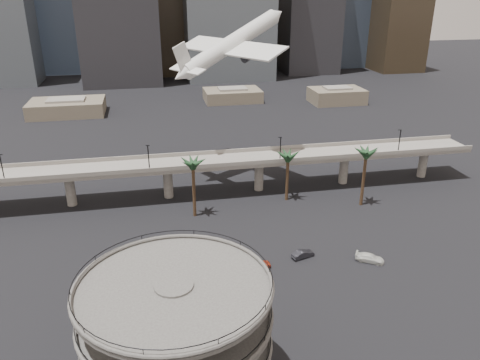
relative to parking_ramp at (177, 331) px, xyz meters
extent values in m
plane|color=black|center=(13.00, 4.00, -9.84)|extent=(700.00, 700.00, 0.00)
cylinder|color=#454241|center=(0.00, 0.00, -1.84)|extent=(4.40, 4.40, 16.50)
cylinder|color=#454241|center=(0.00, 0.00, -2.06)|extent=(22.00, 22.00, 0.45)
torus|color=#454241|center=(0.00, 0.00, -1.59)|extent=(22.20, 22.20, 0.50)
torus|color=black|center=(0.00, 0.00, -0.79)|extent=(21.80, 21.80, 0.10)
cylinder|color=#454241|center=(0.00, 0.00, 1.94)|extent=(22.00, 22.00, 0.45)
torus|color=#454241|center=(0.00, 0.00, 2.41)|extent=(22.20, 22.20, 0.50)
torus|color=black|center=(0.00, 0.00, 3.21)|extent=(21.80, 21.80, 0.10)
cylinder|color=#454241|center=(0.00, 0.00, 5.94)|extent=(22.00, 22.00, 0.45)
torus|color=#454241|center=(0.00, 0.00, 6.41)|extent=(22.20, 22.20, 0.50)
torus|color=black|center=(0.00, 0.00, 7.21)|extent=(21.80, 21.80, 0.10)
cube|color=slate|center=(13.00, 59.00, -1.84)|extent=(130.00, 9.00, 0.90)
cube|color=slate|center=(13.00, 54.50, -0.94)|extent=(130.00, 0.30, 1.00)
cube|color=slate|center=(13.00, 63.50, -0.94)|extent=(130.00, 0.30, 1.00)
cylinder|color=slate|center=(-20.00, 59.00, -6.04)|extent=(2.20, 2.20, 8.00)
cylinder|color=slate|center=(2.00, 59.00, -6.04)|extent=(2.20, 2.20, 8.00)
cylinder|color=slate|center=(24.00, 59.00, -6.04)|extent=(2.20, 2.20, 8.00)
cylinder|color=slate|center=(46.00, 59.00, -6.04)|extent=(2.20, 2.20, 8.00)
cylinder|color=slate|center=(68.00, 59.00, -6.04)|extent=(2.20, 2.20, 8.00)
cylinder|color=black|center=(-32.00, 55.00, 1.66)|extent=(0.24, 0.24, 6.00)
cylinder|color=black|center=(-2.00, 55.00, 1.66)|extent=(0.24, 0.24, 6.00)
cylinder|color=black|center=(28.00, 55.00, 1.66)|extent=(0.24, 0.24, 6.00)
cylinder|color=black|center=(58.00, 55.00, 1.66)|extent=(0.24, 0.24, 6.00)
cylinder|color=#432E1C|center=(7.00, 48.00, -3.76)|extent=(0.70, 0.70, 12.15)
ellipsoid|color=#1A391E|center=(7.00, 48.00, 2.71)|extent=(4.40, 4.40, 2.00)
cylinder|color=#432E1C|center=(29.00, 52.00, -4.44)|extent=(0.70, 0.70, 10.80)
ellipsoid|color=#1A391E|center=(29.00, 52.00, 1.36)|extent=(4.40, 4.40, 2.00)
cylinder|color=#432E1C|center=(45.00, 46.00, -3.54)|extent=(0.70, 0.70, 12.60)
ellipsoid|color=#1A391E|center=(45.00, 46.00, 3.16)|extent=(4.40, 4.40, 2.00)
cube|color=#675E4C|center=(-32.00, 144.00, -7.09)|extent=(28.00, 18.00, 5.50)
cube|color=slate|center=(-32.00, 144.00, -3.94)|extent=(14.00, 9.00, 0.80)
cube|color=#675E4C|center=(35.00, 154.00, -7.34)|extent=(24.00, 16.00, 5.00)
cube|color=slate|center=(35.00, 154.00, -4.44)|extent=(12.00, 8.00, 0.80)
cube|color=#675E4C|center=(78.00, 142.00, -6.84)|extent=(22.00, 15.00, 6.00)
cube|color=slate|center=(78.00, 142.00, -3.44)|extent=(11.00, 7.50, 0.80)
cube|color=#4C5259|center=(-67.00, 214.00, 28.13)|extent=(26.00, 24.00, 75.92)
cube|color=#333E4F|center=(-42.00, 249.00, 13.53)|extent=(30.00, 30.00, 46.72)
cube|color=gray|center=(68.00, 244.00, 10.61)|extent=(24.00, 24.00, 40.88)
cube|color=#333E4F|center=(118.00, 239.00, 24.23)|extent=(34.00, 30.00, 68.14)
cube|color=#30271A|center=(143.00, 214.00, 18.39)|extent=(26.00, 26.00, 56.46)
cube|color=gray|center=(31.00, 264.00, 8.66)|extent=(22.00, 22.00, 36.99)
cube|color=slate|center=(31.00, 264.00, 28.35)|extent=(12.10, 12.10, 2.40)
cylinder|color=silver|center=(20.14, 72.98, 23.70)|extent=(27.65, 18.96, 14.56)
cone|color=silver|center=(33.65, 81.22, 29.73)|extent=(6.29, 5.95, 5.04)
cone|color=silver|center=(6.62, 64.75, 17.68)|extent=(5.93, 5.49, 4.63)
cube|color=silver|center=(19.47, 72.57, 22.70)|extent=(22.83, 31.51, 2.88)
cube|color=silver|center=(8.24, 65.73, 18.86)|extent=(7.86, 10.65, 1.19)
cube|color=silver|center=(7.31, 65.17, 21.72)|extent=(4.82, 3.14, 6.86)
cylinder|color=#242428|center=(17.24, 78.25, 21.47)|extent=(5.46, 4.50, 3.67)
cylinder|color=#242428|center=(23.49, 67.99, 21.47)|extent=(5.46, 4.50, 3.67)
imported|color=#A73017|center=(15.64, 25.15, -9.02)|extent=(5.04, 2.60, 1.64)
imported|color=#222228|center=(24.73, 27.11, -9.11)|extent=(4.63, 2.74, 1.44)
imported|color=silver|center=(36.27, 23.40, -9.09)|extent=(5.42, 4.49, 1.48)
camera|label=1|loc=(-1.30, -43.52, 36.86)|focal=35.00mm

